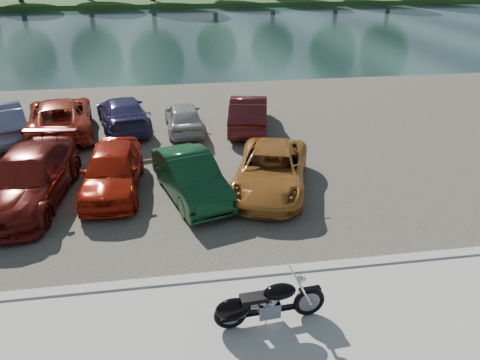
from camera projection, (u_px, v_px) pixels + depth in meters
name	position (u px, v px, depth m)	size (l,w,h in m)	color
ground	(269.00, 339.00, 9.27)	(200.00, 200.00, 0.00)	#595447
kerb	(252.00, 274.00, 11.02)	(60.00, 0.30, 0.14)	#A9A69F
parking_lot	(213.00, 140.00, 19.02)	(60.00, 18.00, 0.04)	#3F3B33
river	(182.00, 32.00, 44.76)	(120.00, 40.00, 0.00)	#1A2F2E
motorcycle	(260.00, 305.00, 9.35)	(2.33, 0.75, 1.05)	black
car_3	(28.00, 179.00, 13.97)	(2.15, 5.28, 1.53)	#5A120C
car_4	(112.00, 170.00, 14.63)	(1.72, 4.28, 1.46)	#AF1D0B
car_5	(191.00, 177.00, 14.32)	(1.42, 4.07, 1.34)	#103B1C
car_6	(271.00, 170.00, 14.76)	(2.17, 4.70, 1.31)	#B9732A
car_9	(0.00, 121.00, 18.74)	(1.63, 4.67, 1.54)	slate
car_10	(60.00, 116.00, 19.29)	(2.49, 5.40, 1.50)	#A5301B
car_11	(123.00, 113.00, 19.92)	(1.89, 4.65, 1.35)	navy
car_12	(184.00, 117.00, 19.66)	(1.46, 3.62, 1.23)	#B2B1AD
car_13	(249.00, 112.00, 19.86)	(1.53, 4.38, 1.44)	#4D1415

